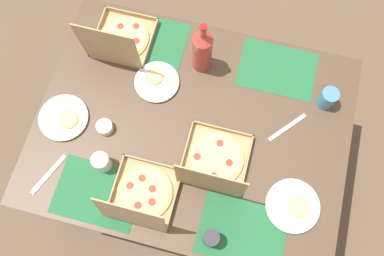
{
  "coord_description": "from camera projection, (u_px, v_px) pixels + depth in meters",
  "views": [
    {
      "loc": [
        -0.14,
        0.55,
        2.46
      ],
      "look_at": [
        0.0,
        0.0,
        0.75
      ],
      "focal_mm": 37.59,
      "sensor_mm": 36.0,
      "label": 1
    }
  ],
  "objects": [
    {
      "name": "placemat_far_left",
      "position": [
        242.0,
        232.0,
        1.66
      ],
      "size": [
        0.36,
        0.26,
        0.0
      ],
      "primitive_type": "cube",
      "color": "#236638",
      "rests_on": "dining_table"
    },
    {
      "name": "cup_spare",
      "position": [
        211.0,
        238.0,
        1.61
      ],
      "size": [
        0.07,
        0.07,
        0.1
      ],
      "primitive_type": "cylinder",
      "color": "#333338",
      "rests_on": "dining_table"
    },
    {
      "name": "ground_plane",
      "position": [
        192.0,
        166.0,
        2.52
      ],
      "size": [
        6.0,
        6.0,
        0.0
      ],
      "primitive_type": "plane",
      "color": "brown"
    },
    {
      "name": "cup_red",
      "position": [
        327.0,
        98.0,
        1.8
      ],
      "size": [
        0.08,
        0.08,
        0.1
      ],
      "primitive_type": "cylinder",
      "color": "teal",
      "rests_on": "dining_table"
    },
    {
      "name": "placemat_far_right",
      "position": [
        98.0,
        193.0,
        1.71
      ],
      "size": [
        0.36,
        0.26,
        0.0
      ],
      "primitive_type": "cube",
      "color": "#236638",
      "rests_on": "dining_table"
    },
    {
      "name": "pizza_box_corner_right",
      "position": [
        121.0,
        40.0,
        1.9
      ],
      "size": [
        0.27,
        0.29,
        0.31
      ],
      "color": "tan",
      "rests_on": "dining_table"
    },
    {
      "name": "plate_far_right",
      "position": [
        157.0,
        82.0,
        1.87
      ],
      "size": [
        0.21,
        0.21,
        0.03
      ],
      "color": "white",
      "rests_on": "dining_table"
    },
    {
      "name": "placemat_near_right",
      "position": [
        149.0,
        39.0,
        1.95
      ],
      "size": [
        0.36,
        0.26,
        0.0
      ],
      "primitive_type": "cube",
      "color": "#236638",
      "rests_on": "dining_table"
    },
    {
      "name": "soda_bottle",
      "position": [
        202.0,
        50.0,
        1.78
      ],
      "size": [
        0.09,
        0.09,
        0.32
      ],
      "color": "#B2382D",
      "rests_on": "dining_table"
    },
    {
      "name": "knife_by_near_right",
      "position": [
        49.0,
        174.0,
        1.74
      ],
      "size": [
        0.1,
        0.2,
        0.0
      ],
      "primitive_type": "cube",
      "rotation": [
        0.0,
        0.0,
        1.18
      ],
      "color": "#B7B7BC",
      "rests_on": "dining_table"
    },
    {
      "name": "placemat_near_left",
      "position": [
        277.0,
        69.0,
        1.9
      ],
      "size": [
        0.36,
        0.26,
        0.0
      ],
      "primitive_type": "cube",
      "color": "#236638",
      "rests_on": "dining_table"
    },
    {
      "name": "pizza_box_corner_left",
      "position": [
        215.0,
        163.0,
        1.71
      ],
      "size": [
        0.28,
        0.28,
        0.31
      ],
      "color": "tan",
      "rests_on": "dining_table"
    },
    {
      "name": "plate_near_left",
      "position": [
        64.0,
        118.0,
        1.81
      ],
      "size": [
        0.22,
        0.22,
        0.03
      ],
      "color": "white",
      "rests_on": "dining_table"
    },
    {
      "name": "condiment_bowl",
      "position": [
        105.0,
        127.0,
        1.79
      ],
      "size": [
        0.07,
        0.07,
        0.04
      ],
      "primitive_type": "cylinder",
      "color": "white",
      "rests_on": "dining_table"
    },
    {
      "name": "plate_near_right",
      "position": [
        293.0,
        206.0,
        1.69
      ],
      "size": [
        0.23,
        0.23,
        0.03
      ],
      "color": "white",
      "rests_on": "dining_table"
    },
    {
      "name": "dining_table",
      "position": [
        192.0,
        135.0,
        1.91
      ],
      "size": [
        1.4,
        1.07,
        0.75
      ],
      "color": "#3F3328",
      "rests_on": "ground_plane"
    },
    {
      "name": "pizza_box_center",
      "position": [
        142.0,
        197.0,
        1.66
      ],
      "size": [
        0.27,
        0.27,
        0.3
      ],
      "color": "tan",
      "rests_on": "dining_table"
    },
    {
      "name": "cup_clear_left",
      "position": [
        102.0,
        162.0,
        1.71
      ],
      "size": [
        0.07,
        0.07,
        0.09
      ],
      "primitive_type": "cylinder",
      "color": "silver",
      "rests_on": "dining_table"
    },
    {
      "name": "knife_by_far_right",
      "position": [
        287.0,
        127.0,
        1.81
      ],
      "size": [
        0.15,
        0.17,
        0.0
      ],
      "primitive_type": "cube",
      "rotation": [
        0.0,
        0.0,
        0.86
      ],
      "color": "#B7B7BC",
      "rests_on": "dining_table"
    }
  ]
}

